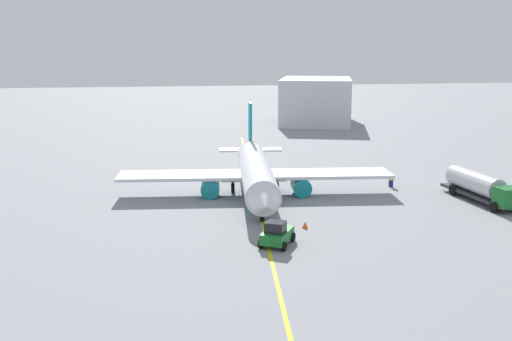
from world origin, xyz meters
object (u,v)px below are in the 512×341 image
at_px(pushback_tug, 277,234).
at_px(refueling_worker, 391,180).
at_px(airplane, 256,173).
at_px(fuel_tanker, 480,186).
at_px(safety_cone_nose, 305,225).

distance_m(pushback_tug, refueling_worker, 25.81).
relative_size(airplane, pushback_tug, 7.68).
relative_size(pushback_tug, refueling_worker, 2.41).
xyz_separation_m(airplane, fuel_tanker, (7.05, 23.79, -0.83)).
bearing_deg(pushback_tug, refueling_worker, 135.51).
relative_size(refueling_worker, safety_cone_nose, 2.68).
bearing_deg(refueling_worker, pushback_tug, -44.49).
bearing_deg(safety_cone_nose, fuel_tanker, 105.68).
xyz_separation_m(pushback_tug, safety_cone_nose, (-4.22, 3.61, -0.69)).
xyz_separation_m(airplane, refueling_worker, (-1.15, 16.93, -1.74)).
distance_m(airplane, safety_cone_nose, 13.45).
relative_size(fuel_tanker, pushback_tug, 2.80).
relative_size(pushback_tug, safety_cone_nose, 6.44).
distance_m(refueling_worker, safety_cone_nose, 20.28).
xyz_separation_m(refueling_worker, safety_cone_nose, (14.19, -14.48, -0.50)).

